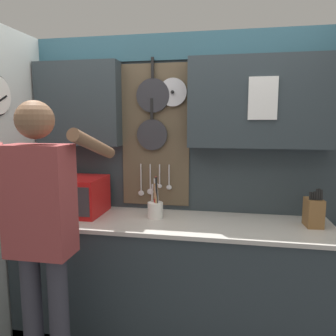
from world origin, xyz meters
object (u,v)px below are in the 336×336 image
(knife_block, at_px, (314,212))
(person, at_px, (42,222))
(utensil_crock, at_px, (155,208))
(microwave, at_px, (74,195))

(knife_block, height_order, person, person)
(knife_block, height_order, utensil_crock, utensil_crock)
(knife_block, relative_size, utensil_crock, 0.87)
(microwave, distance_m, person, 0.70)
(utensil_crock, xyz_separation_m, person, (-0.54, -0.69, 0.07))
(microwave, height_order, knife_block, microwave)
(microwave, bearing_deg, person, -79.09)
(utensil_crock, height_order, person, person)
(knife_block, xyz_separation_m, person, (-1.69, -0.69, 0.04))
(knife_block, xyz_separation_m, utensil_crock, (-1.15, 0.00, -0.02))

